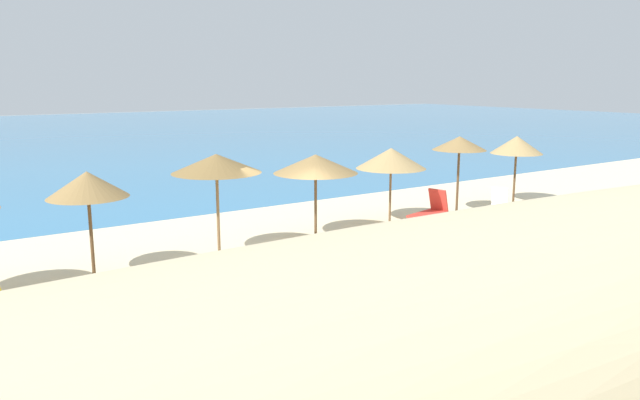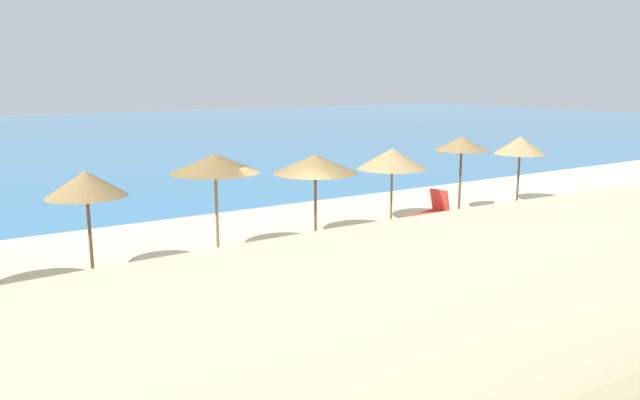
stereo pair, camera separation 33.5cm
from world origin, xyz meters
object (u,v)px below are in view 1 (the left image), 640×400
at_px(beach_umbrella_6, 459,144).
at_px(lounge_chair_2, 497,206).
at_px(beach_umbrella_2, 87,185).
at_px(beach_ball, 590,203).
at_px(beach_umbrella_7, 517,145).
at_px(lounge_chair_0, 430,210).
at_px(beach_umbrella_5, 391,158).
at_px(beach_umbrella_4, 316,164).
at_px(beach_umbrella_3, 216,164).

relative_size(beach_umbrella_6, lounge_chair_2, 1.81).
xyz_separation_m(beach_umbrella_2, beach_ball, (17.76, -1.96, -2.12)).
bearing_deg(beach_umbrella_6, beach_umbrella_7, 2.54).
xyz_separation_m(lounge_chair_0, beach_ball, (6.96, -1.43, -0.30)).
relative_size(beach_umbrella_5, lounge_chair_0, 1.51).
xyz_separation_m(beach_umbrella_4, lounge_chair_2, (6.86, -1.14, -1.87)).
bearing_deg(beach_umbrella_6, beach_ball, -21.69).
bearing_deg(beach_umbrella_7, beach_ball, -50.85).
relative_size(beach_umbrella_2, beach_umbrella_3, 0.92).
xyz_separation_m(beach_umbrella_2, beach_umbrella_4, (6.51, -0.04, 0.01)).
relative_size(beach_umbrella_4, lounge_chair_0, 1.54).
distance_m(beach_umbrella_2, beach_ball, 17.99).
relative_size(beach_umbrella_3, lounge_chair_0, 1.68).
bearing_deg(beach_umbrella_5, beach_umbrella_2, -177.73).
xyz_separation_m(beach_umbrella_4, beach_umbrella_7, (9.48, 0.24, -0.01)).
height_order(beach_umbrella_5, beach_ball, beach_umbrella_5).
distance_m(beach_umbrella_3, beach_umbrella_5, 6.59).
bearing_deg(lounge_chair_0, beach_umbrella_2, 73.02).
distance_m(beach_umbrella_2, lounge_chair_0, 10.97).
distance_m(beach_umbrella_7, lounge_chair_0, 5.55).
relative_size(beach_umbrella_2, lounge_chair_0, 1.55).
relative_size(beach_umbrella_5, beach_umbrella_7, 0.96).
xyz_separation_m(beach_umbrella_5, lounge_chair_2, (3.56, -1.56, -1.76)).
xyz_separation_m(beach_umbrella_2, beach_umbrella_3, (3.25, -0.20, 0.28)).
height_order(beach_umbrella_2, beach_umbrella_4, beach_umbrella_2).
bearing_deg(beach_ball, lounge_chair_2, 169.83).
distance_m(beach_umbrella_5, beach_umbrella_6, 2.91).
relative_size(beach_umbrella_2, beach_umbrella_4, 1.01).
bearing_deg(beach_umbrella_2, beach_umbrella_6, 0.27).
xyz_separation_m(beach_umbrella_4, lounge_chair_0, (4.29, -0.50, -1.83)).
bearing_deg(beach_umbrella_2, lounge_chair_0, -2.83).
bearing_deg(beach_umbrella_5, beach_ball, -16.45).
height_order(beach_umbrella_2, beach_umbrella_5, beach_umbrella_2).
relative_size(beach_umbrella_3, beach_umbrella_5, 1.12).
xyz_separation_m(beach_umbrella_7, lounge_chair_0, (-5.19, -0.74, -1.81)).
distance_m(lounge_chair_0, lounge_chair_2, 2.65).
bearing_deg(beach_umbrella_3, beach_ball, -6.90).
bearing_deg(beach_umbrella_7, beach_umbrella_5, 178.32).
bearing_deg(beach_umbrella_5, beach_umbrella_3, -174.84).
xyz_separation_m(beach_umbrella_3, beach_umbrella_6, (9.43, 0.26, -0.03)).
relative_size(beach_umbrella_5, beach_ball, 7.23).
bearing_deg(beach_ball, beach_umbrella_2, 173.70).
bearing_deg(beach_ball, beach_umbrella_7, 129.15).
relative_size(beach_umbrella_6, beach_umbrella_7, 1.06).
height_order(beach_umbrella_2, beach_umbrella_6, beach_umbrella_6).
bearing_deg(beach_umbrella_5, beach_umbrella_7, -1.68).
height_order(beach_umbrella_2, lounge_chair_0, beach_umbrella_2).
bearing_deg(beach_umbrella_4, beach_umbrella_2, 179.67).
height_order(beach_umbrella_4, beach_umbrella_6, beach_umbrella_6).
bearing_deg(beach_umbrella_7, beach_umbrella_3, -178.16).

